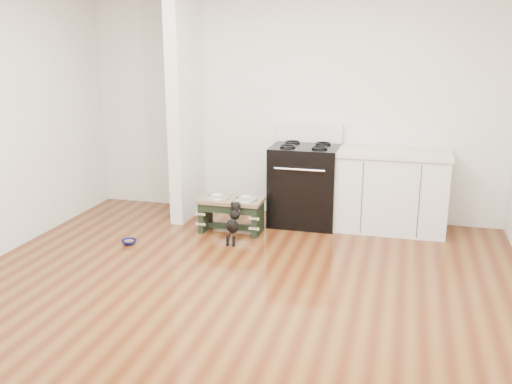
% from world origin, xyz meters
% --- Properties ---
extents(ground, '(5.00, 5.00, 0.00)m').
position_xyz_m(ground, '(0.00, 0.00, 0.00)').
color(ground, '#4C200D').
rests_on(ground, ground).
extents(room_shell, '(5.00, 5.00, 5.00)m').
position_xyz_m(room_shell, '(0.00, 0.00, 1.62)').
color(room_shell, silver).
rests_on(room_shell, ground).
extents(partition_wall, '(0.15, 0.80, 2.70)m').
position_xyz_m(partition_wall, '(-1.18, 2.10, 1.35)').
color(partition_wall, silver).
rests_on(partition_wall, ground).
extents(oven_range, '(0.76, 0.69, 1.14)m').
position_xyz_m(oven_range, '(0.25, 2.16, 0.48)').
color(oven_range, black).
rests_on(oven_range, ground).
extents(cabinet_run, '(1.24, 0.64, 0.91)m').
position_xyz_m(cabinet_run, '(1.23, 2.18, 0.45)').
color(cabinet_run, silver).
rests_on(cabinet_run, ground).
extents(dog_feeder, '(0.70, 0.37, 0.40)m').
position_xyz_m(dog_feeder, '(-0.48, 1.62, 0.27)').
color(dog_feeder, black).
rests_on(dog_feeder, ground).
extents(puppy, '(0.12, 0.36, 0.43)m').
position_xyz_m(puppy, '(-0.36, 1.30, 0.23)').
color(puppy, black).
rests_on(puppy, ground).
extents(floor_bowl, '(0.17, 0.17, 0.05)m').
position_xyz_m(floor_bowl, '(-1.41, 0.96, 0.02)').
color(floor_bowl, '#0C1258').
rests_on(floor_bowl, ground).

